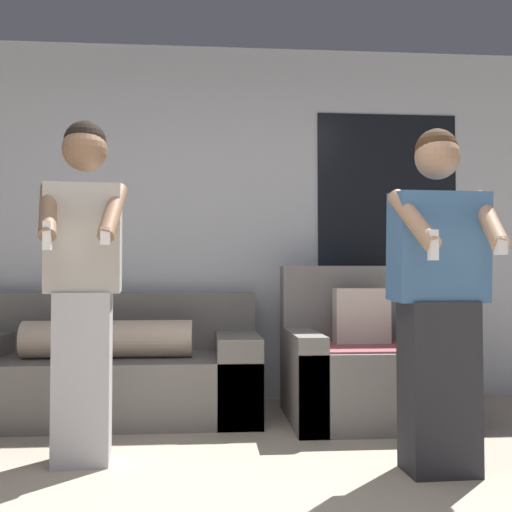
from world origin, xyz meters
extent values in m
cube|color=silver|center=(0.00, 2.80, 1.35)|extent=(6.68, 0.06, 2.70)
cube|color=black|center=(1.28, 2.77, 1.55)|extent=(1.10, 0.01, 1.30)
cube|color=slate|center=(-0.76, 2.26, 0.20)|extent=(1.96, 0.92, 0.40)
cube|color=slate|center=(-0.76, 2.61, 0.61)|extent=(1.96, 0.22, 0.41)
cube|color=slate|center=(0.08, 2.26, 0.27)|extent=(0.28, 0.92, 0.54)
cylinder|color=#CCB299|center=(-0.76, 2.15, 0.52)|extent=(1.08, 0.24, 0.24)
cube|color=slate|center=(0.89, 2.03, 0.24)|extent=(0.99, 0.88, 0.48)
cube|color=slate|center=(0.89, 2.37, 0.74)|extent=(0.99, 0.20, 0.52)
cube|color=slate|center=(0.49, 2.03, 0.29)|extent=(0.18, 0.88, 0.58)
cube|color=slate|center=(1.30, 2.03, 0.29)|extent=(0.18, 0.88, 0.58)
cube|color=#994C51|center=(0.89, 1.99, 0.48)|extent=(0.84, 0.71, 0.01)
cube|color=beige|center=(0.89, 2.10, 0.67)|extent=(0.36, 0.14, 0.36)
cube|color=#B2B2B7|center=(-0.74, 1.28, 0.42)|extent=(0.29, 0.26, 0.85)
cube|color=#ADA89E|center=(-0.74, 1.27, 1.12)|extent=(0.39, 0.28, 0.55)
sphere|color=brown|center=(-0.74, 1.27, 1.57)|extent=(0.22, 0.22, 0.22)
sphere|color=black|center=(-0.74, 1.28, 1.61)|extent=(0.21, 0.21, 0.21)
cylinder|color=brown|center=(-0.87, 1.11, 1.24)|extent=(0.16, 0.36, 0.32)
cube|color=white|center=(-0.84, 0.96, 1.11)|extent=(0.04, 0.04, 0.13)
cylinder|color=brown|center=(-0.57, 1.14, 1.24)|extent=(0.10, 0.36, 0.32)
cube|color=white|center=(-0.58, 0.99, 1.11)|extent=(0.05, 0.04, 0.08)
cube|color=#28282D|center=(0.98, 0.99, 0.40)|extent=(0.34, 0.25, 0.81)
cube|color=#3D6693|center=(0.98, 0.98, 1.07)|extent=(0.44, 0.27, 0.53)
sphere|color=#A37A5B|center=(0.98, 0.98, 1.50)|extent=(0.21, 0.21, 0.21)
sphere|color=#3D2819|center=(0.98, 0.99, 1.54)|extent=(0.20, 0.20, 0.20)
cylinder|color=#A37A5B|center=(0.81, 0.83, 1.18)|extent=(0.15, 0.36, 0.31)
cube|color=white|center=(0.84, 0.68, 1.06)|extent=(0.04, 0.04, 0.13)
cylinder|color=#A37A5B|center=(1.16, 0.84, 1.18)|extent=(0.13, 0.36, 0.31)
cube|color=white|center=(1.14, 0.69, 1.06)|extent=(0.05, 0.04, 0.08)
camera|label=1|loc=(-0.11, -1.79, 0.92)|focal=42.00mm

